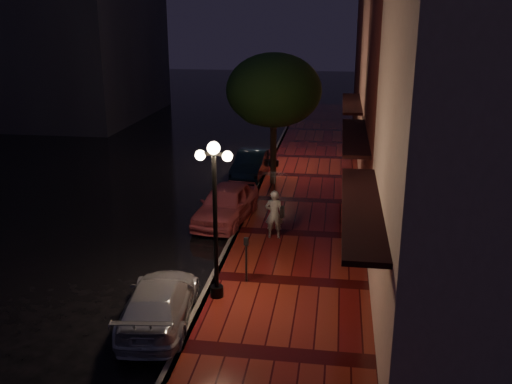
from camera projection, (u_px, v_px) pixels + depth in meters
The scene contains 15 objects.
ground at pixel (237, 234), 20.39m from camera, with size 120.00×120.00×0.00m, color black.
sidewalk at pixel (300, 235), 20.05m from camera, with size 4.50×60.00×0.15m, color #490D0D.
curb at pixel (237, 232), 20.37m from camera, with size 0.25×60.00×0.15m, color #595451.
storefront_near at pixel (501, 170), 12.48m from camera, with size 5.00×8.00×8.50m, color gray.
storefront_mid at pixel (445, 75), 19.65m from camera, with size 5.00×8.00×11.00m, color #511914.
storefront_far at pixel (415, 79), 27.50m from camera, with size 5.00×8.00×9.00m, color #8C5951.
storefront_extra at pixel (397, 54), 36.79m from camera, with size 5.00×12.00×10.00m, color #511914.
streetlamp_near at pixel (215, 212), 14.84m from camera, with size 0.96×0.36×4.31m.
streetlamp_far at pixel (275, 118), 28.05m from camera, with size 0.96×0.36×4.31m.
street_tree at pixel (274, 93), 24.68m from camera, with size 4.16×4.16×5.80m.
pink_car at pixel (226, 204), 21.36m from camera, with size 1.68×4.18×1.43m, color #CA535C.
navy_car at pixel (251, 164), 27.23m from camera, with size 1.35×3.87×1.27m, color black.
silver_car at pixel (159, 302), 14.34m from camera, with size 1.65×4.05×1.18m, color #ABABB3.
woman_with_umbrella at pixel (274, 194), 19.19m from camera, with size 0.98×1.00×2.37m.
parking_meter at pixel (246, 255), 16.20m from camera, with size 0.14×0.11×1.35m.
Camera 1 is at (3.43, -18.69, 7.55)m, focal length 40.00 mm.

